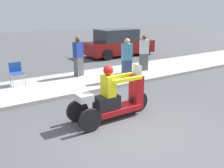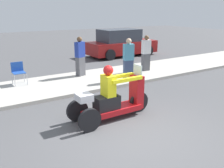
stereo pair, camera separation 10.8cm
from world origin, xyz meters
The scene contains 8 objects.
ground_plane centered at (0.00, 0.00, 0.00)m, with size 60.00×60.00×0.00m, color #4C4C4F.
sidewalk_strip centered at (0.00, 4.60, 0.06)m, with size 28.00×2.80×0.12m.
motorcycle_trike centered at (0.09, 1.06, 0.53)m, with size 2.35×0.80×1.48m.
spectator_end_of_line centered at (2.47, 3.64, 0.91)m, with size 0.44×0.32×1.65m.
spectator_far_back centered at (1.14, 5.25, 0.91)m, with size 0.45×0.35×1.64m.
spectator_with_child centered at (4.08, 4.51, 0.90)m, with size 0.40×0.26×1.61m.
folding_chair_set_back centered at (-1.36, 5.39, 0.62)m, with size 0.47×0.47×0.82m.
parked_car_lot_right centered at (5.62, 8.79, 0.77)m, with size 4.40×1.98×1.66m.
Camera 1 is at (-3.33, -4.13, 2.84)m, focal length 40.00 mm.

